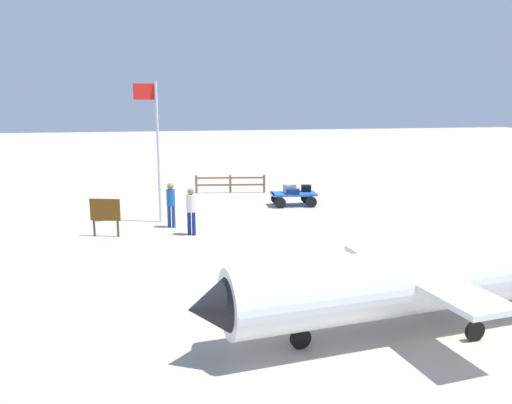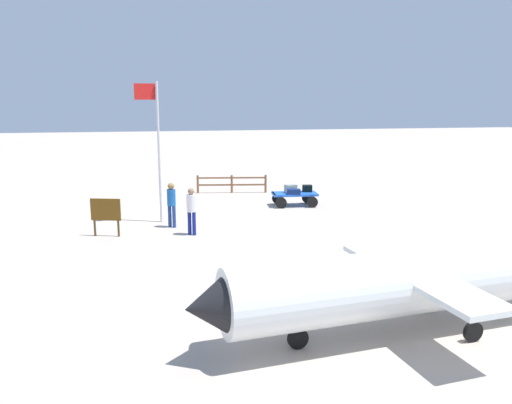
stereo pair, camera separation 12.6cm
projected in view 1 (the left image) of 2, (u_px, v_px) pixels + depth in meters
ground_plane at (220, 210)px, 23.52m from camera, size 120.00×120.00×0.00m
luggage_cart at (293, 196)px, 24.40m from camera, size 2.18×1.35×0.62m
suitcase_olive at (306, 188)px, 24.65m from camera, size 0.50×0.45×0.31m
suitcase_grey at (293, 192)px, 23.99m from camera, size 0.67×0.48×0.24m
suitcase_dark at (290, 189)px, 24.41m from camera, size 0.60×0.51×0.38m
worker_lead at (191, 207)px, 19.00m from camera, size 0.50×0.50×1.77m
worker_trailing at (171, 201)px, 20.13m from camera, size 0.46×0.46×1.77m
airplane_near at (406, 281)px, 11.00m from camera, size 9.41×4.68×3.05m
flagpole at (155, 140)px, 20.55m from camera, size 0.93×0.22×5.69m
signboard at (105, 212)px, 18.81m from camera, size 1.10×0.38×1.42m
wooden_fence at (230, 183)px, 27.72m from camera, size 3.74×0.66×0.97m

